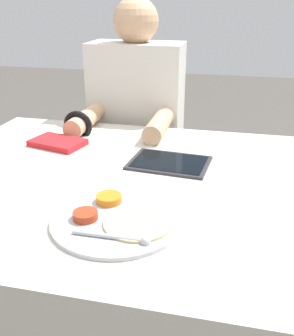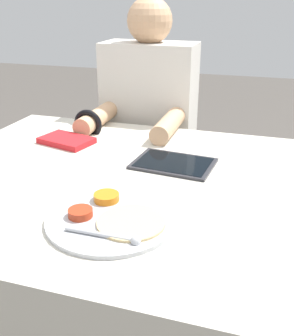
{
  "view_description": "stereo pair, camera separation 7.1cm",
  "coord_description": "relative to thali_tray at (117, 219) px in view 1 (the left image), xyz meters",
  "views": [
    {
      "loc": [
        0.31,
        -0.96,
        1.25
      ],
      "look_at": [
        0.1,
        -0.05,
        0.84
      ],
      "focal_mm": 42.0,
      "sensor_mm": 36.0,
      "label": 1
    },
    {
      "loc": [
        0.38,
        -0.95,
        1.25
      ],
      "look_at": [
        0.1,
        -0.05,
        0.84
      ],
      "focal_mm": 42.0,
      "sensor_mm": 36.0,
      "label": 2
    }
  ],
  "objects": [
    {
      "name": "thali_tray",
      "position": [
        0.0,
        0.0,
        0.0
      ],
      "size": [
        0.3,
        0.3,
        0.03
      ],
      "color": "#B7BABF",
      "rests_on": "dining_table"
    },
    {
      "name": "dining_table",
      "position": [
        -0.07,
        0.23,
        -0.4
      ],
      "size": [
        1.17,
        0.96,
        0.78
      ],
      "color": "beige",
      "rests_on": "ground_plane"
    },
    {
      "name": "red_notebook",
      "position": [
        -0.34,
        0.43,
        0.0
      ],
      "size": [
        0.2,
        0.15,
        0.02
      ],
      "color": "silver",
      "rests_on": "dining_table"
    },
    {
      "name": "tablet_device",
      "position": [
        0.06,
        0.36,
        -0.0
      ],
      "size": [
        0.25,
        0.19,
        0.01
      ],
      "color": "#28282D",
      "rests_on": "dining_table"
    },
    {
      "name": "person_diner",
      "position": [
        -0.18,
        0.86,
        -0.2
      ],
      "size": [
        0.39,
        0.48,
        1.25
      ],
      "color": "black",
      "rests_on": "ground_plane"
    }
  ]
}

